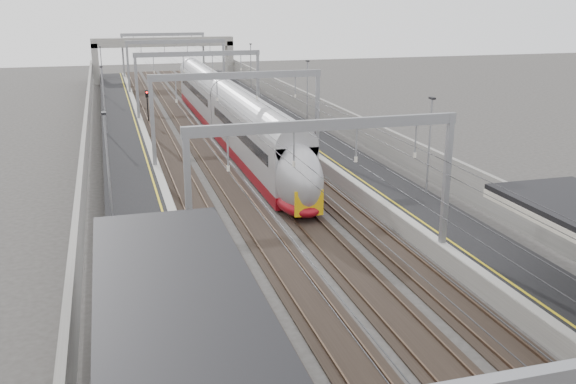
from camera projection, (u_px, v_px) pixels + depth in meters
platform_left at (130, 163)px, 49.85m from camera, size 4.00×120.00×1.00m
platform_right at (325, 150)px, 54.05m from camera, size 4.00×120.00×1.00m
tracks at (231, 162)px, 52.08m from camera, size 11.40×140.00×0.20m
overhead_line at (215, 77)px, 56.41m from camera, size 13.00×140.00×6.60m
overbridge at (164, 48)px, 101.18m from camera, size 22.00×2.20×6.90m
wall_left at (86, 152)px, 48.69m from camera, size 0.30×120.00×3.20m
wall_right at (360, 135)px, 54.57m from camera, size 0.30×120.00×3.20m
train at (231, 119)px, 58.77m from camera, size 2.77×50.53×4.38m
signal_green at (147, 100)px, 68.11m from camera, size 0.32×0.32×3.48m
signal_red_near at (218, 91)px, 74.70m from camera, size 0.32×0.32×3.48m
signal_red_far at (224, 83)px, 82.27m from camera, size 0.32×0.32×3.48m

